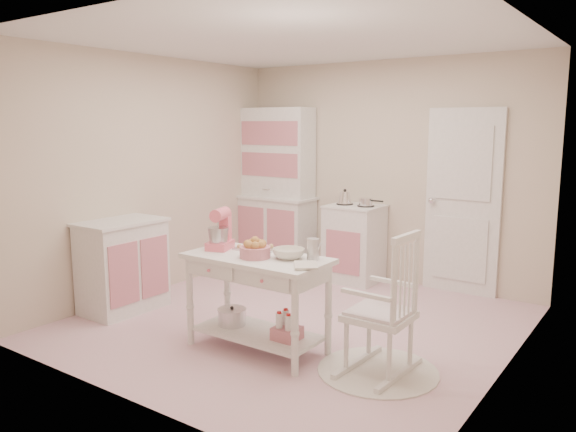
{
  "coord_description": "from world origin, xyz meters",
  "views": [
    {
      "loc": [
        2.87,
        -4.21,
        1.87
      ],
      "look_at": [
        0.06,
        -0.2,
        1.06
      ],
      "focal_mm": 35.0,
      "sensor_mm": 36.0,
      "label": 1
    }
  ],
  "objects_px": {
    "hutch": "(276,188)",
    "stand_mixer": "(220,230)",
    "rocking_chair": "(380,302)",
    "bread_basket": "(255,252)",
    "work_table": "(257,303)",
    "base_cabinet": "(123,266)",
    "stove": "(354,243)"
  },
  "relations": [
    {
      "from": "stove",
      "to": "bread_basket",
      "type": "height_order",
      "value": "stove"
    },
    {
      "from": "stove",
      "to": "work_table",
      "type": "bearing_deg",
      "value": -81.63
    },
    {
      "from": "stand_mixer",
      "to": "base_cabinet",
      "type": "bearing_deg",
      "value": 161.66
    },
    {
      "from": "rocking_chair",
      "to": "work_table",
      "type": "relative_size",
      "value": 0.92
    },
    {
      "from": "hutch",
      "to": "stand_mixer",
      "type": "relative_size",
      "value": 6.12
    },
    {
      "from": "stove",
      "to": "bread_basket",
      "type": "relative_size",
      "value": 3.68
    },
    {
      "from": "base_cabinet",
      "to": "work_table",
      "type": "bearing_deg",
      "value": -0.62
    },
    {
      "from": "work_table",
      "to": "base_cabinet",
      "type": "bearing_deg",
      "value": 179.38
    },
    {
      "from": "stove",
      "to": "hutch",
      "type": "bearing_deg",
      "value": 177.61
    },
    {
      "from": "base_cabinet",
      "to": "work_table",
      "type": "distance_m",
      "value": 1.73
    },
    {
      "from": "stove",
      "to": "rocking_chair",
      "type": "distance_m",
      "value": 2.53
    },
    {
      "from": "stand_mixer",
      "to": "bread_basket",
      "type": "bearing_deg",
      "value": -27.44
    },
    {
      "from": "bread_basket",
      "to": "hutch",
      "type": "bearing_deg",
      "value": 122.92
    },
    {
      "from": "stove",
      "to": "work_table",
      "type": "height_order",
      "value": "stove"
    },
    {
      "from": "base_cabinet",
      "to": "rocking_chair",
      "type": "relative_size",
      "value": 0.84
    },
    {
      "from": "rocking_chair",
      "to": "bread_basket",
      "type": "distance_m",
      "value": 1.07
    },
    {
      "from": "rocking_chair",
      "to": "work_table",
      "type": "height_order",
      "value": "rocking_chair"
    },
    {
      "from": "rocking_chair",
      "to": "work_table",
      "type": "xyz_separation_m",
      "value": [
        -1.02,
        -0.18,
        -0.15
      ]
    },
    {
      "from": "rocking_chair",
      "to": "base_cabinet",
      "type": "bearing_deg",
      "value": -173.68
    },
    {
      "from": "stand_mixer",
      "to": "rocking_chair",
      "type": "bearing_deg",
      "value": -12.11
    },
    {
      "from": "stand_mixer",
      "to": "bread_basket",
      "type": "xyz_separation_m",
      "value": [
        0.44,
        -0.07,
        -0.12
      ]
    },
    {
      "from": "base_cabinet",
      "to": "rocking_chair",
      "type": "distance_m",
      "value": 2.76
    },
    {
      "from": "hutch",
      "to": "work_table",
      "type": "distance_m",
      "value": 2.89
    },
    {
      "from": "work_table",
      "to": "bread_basket",
      "type": "height_order",
      "value": "bread_basket"
    },
    {
      "from": "stove",
      "to": "bread_basket",
      "type": "bearing_deg",
      "value": -81.33
    },
    {
      "from": "hutch",
      "to": "rocking_chair",
      "type": "relative_size",
      "value": 1.89
    },
    {
      "from": "rocking_chair",
      "to": "work_table",
      "type": "bearing_deg",
      "value": -167.07
    },
    {
      "from": "hutch",
      "to": "stand_mixer",
      "type": "distance_m",
      "value": 2.59
    },
    {
      "from": "base_cabinet",
      "to": "rocking_chair",
      "type": "bearing_deg",
      "value": 3.33
    },
    {
      "from": "rocking_chair",
      "to": "bread_basket",
      "type": "xyz_separation_m",
      "value": [
        -1.0,
        -0.23,
        0.3
      ]
    },
    {
      "from": "stand_mixer",
      "to": "bread_basket",
      "type": "height_order",
      "value": "stand_mixer"
    },
    {
      "from": "hutch",
      "to": "rocking_chair",
      "type": "distance_m",
      "value": 3.4
    }
  ]
}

